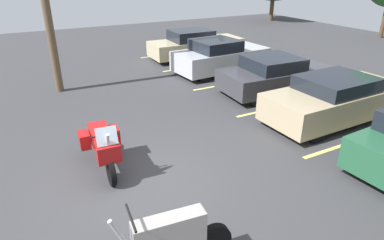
{
  "coord_description": "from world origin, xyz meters",
  "views": [
    {
      "loc": [
        6.07,
        -2.02,
        4.41
      ],
      "look_at": [
        -0.56,
        1.55,
        0.98
      ],
      "focal_mm": 31.72,
      "sensor_mm": 36.0,
      "label": 1
    }
  ],
  "objects_px": {
    "motorcycle_touring": "(103,144)",
    "car_champagne": "(195,45)",
    "car_charcoal": "(275,75)",
    "motorcycle_second": "(169,239)",
    "car_tan": "(336,99)",
    "car_silver": "(220,57)"
  },
  "relations": [
    {
      "from": "car_charcoal",
      "to": "car_tan",
      "type": "bearing_deg",
      "value": -0.84
    },
    {
      "from": "motorcycle_touring",
      "to": "car_champagne",
      "type": "xyz_separation_m",
      "value": [
        -8.4,
        7.07,
        0.04
      ]
    },
    {
      "from": "car_champagne",
      "to": "car_silver",
      "type": "height_order",
      "value": "car_silver"
    },
    {
      "from": "motorcycle_second",
      "to": "car_tan",
      "type": "relative_size",
      "value": 0.44
    },
    {
      "from": "car_silver",
      "to": "motorcycle_touring",
      "type": "bearing_deg",
      "value": -50.78
    },
    {
      "from": "car_silver",
      "to": "car_charcoal",
      "type": "distance_m",
      "value": 3.32
    },
    {
      "from": "motorcycle_second",
      "to": "car_champagne",
      "type": "height_order",
      "value": "car_champagne"
    },
    {
      "from": "motorcycle_second",
      "to": "car_champagne",
      "type": "bearing_deg",
      "value": 149.46
    },
    {
      "from": "motorcycle_touring",
      "to": "car_charcoal",
      "type": "height_order",
      "value": "car_charcoal"
    },
    {
      "from": "car_charcoal",
      "to": "car_tan",
      "type": "height_order",
      "value": "car_tan"
    },
    {
      "from": "motorcycle_touring",
      "to": "car_silver",
      "type": "xyz_separation_m",
      "value": [
        -5.52,
        6.76,
        0.07
      ]
    },
    {
      "from": "motorcycle_second",
      "to": "car_silver",
      "type": "height_order",
      "value": "car_silver"
    },
    {
      "from": "car_champagne",
      "to": "car_charcoal",
      "type": "bearing_deg",
      "value": 0.25
    },
    {
      "from": "car_silver",
      "to": "car_charcoal",
      "type": "xyz_separation_m",
      "value": [
        3.3,
        0.34,
        -0.03
      ]
    },
    {
      "from": "car_silver",
      "to": "car_tan",
      "type": "xyz_separation_m",
      "value": [
        6.12,
        0.3,
        -0.02
      ]
    },
    {
      "from": "motorcycle_second",
      "to": "car_silver",
      "type": "xyz_separation_m",
      "value": [
        -8.94,
        6.66,
        0.11
      ]
    },
    {
      "from": "motorcycle_touring",
      "to": "car_champagne",
      "type": "height_order",
      "value": "car_champagne"
    },
    {
      "from": "motorcycle_second",
      "to": "car_silver",
      "type": "distance_m",
      "value": 11.15
    },
    {
      "from": "car_charcoal",
      "to": "motorcycle_second",
      "type": "bearing_deg",
      "value": -51.13
    },
    {
      "from": "motorcycle_second",
      "to": "car_charcoal",
      "type": "distance_m",
      "value": 8.99
    },
    {
      "from": "motorcycle_touring",
      "to": "car_champagne",
      "type": "relative_size",
      "value": 0.46
    },
    {
      "from": "car_charcoal",
      "to": "car_champagne",
      "type": "bearing_deg",
      "value": -179.75
    }
  ]
}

